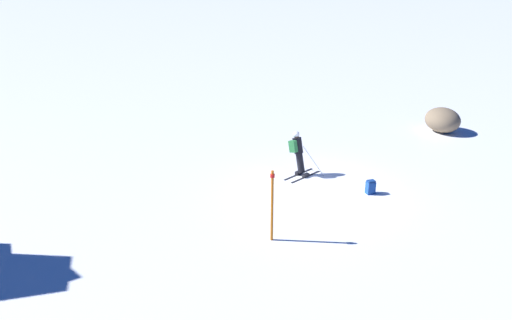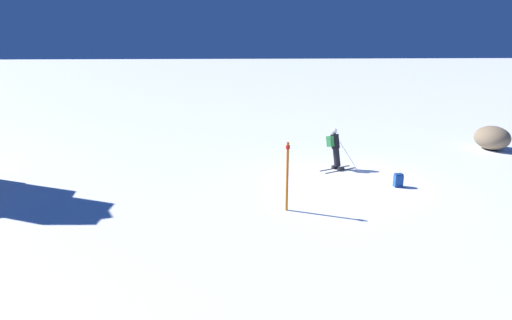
% 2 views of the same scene
% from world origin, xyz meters
% --- Properties ---
extents(ground_plane, '(300.00, 300.00, 0.00)m').
position_xyz_m(ground_plane, '(0.00, 0.00, 0.00)').
color(ground_plane, white).
extents(skier, '(1.36, 1.65, 1.73)m').
position_xyz_m(skier, '(1.57, 0.12, 0.95)').
color(skier, black).
rests_on(skier, ground).
extents(spare_backpack, '(0.22, 0.30, 0.50)m').
position_xyz_m(spare_backpack, '(-0.86, -1.59, 0.24)').
color(spare_backpack, '#194293').
rests_on(spare_backpack, ground).
extents(exposed_boulder_0, '(1.80, 1.53, 1.17)m').
position_xyz_m(exposed_boulder_0, '(4.06, -8.58, 0.58)').
color(exposed_boulder_0, '#7A664C').
rests_on(exposed_boulder_0, ground).
extents(trail_marker, '(0.13, 0.13, 2.19)m').
position_xyz_m(trail_marker, '(-2.65, 2.83, 1.20)').
color(trail_marker, orange).
rests_on(trail_marker, ground).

